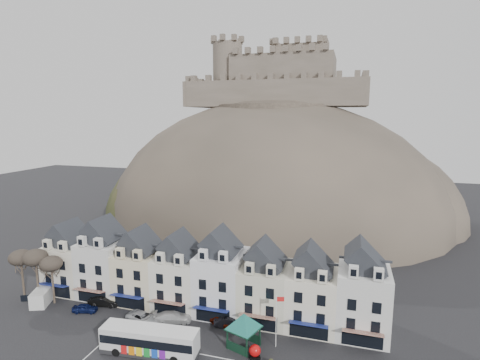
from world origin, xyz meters
name	(u,v)px	position (x,y,z in m)	size (l,w,h in m)	color
townhouse_terrace	(202,275)	(0.15, 15.97, 5.30)	(54.40, 9.35, 11.80)	silver
castle_hill	(275,219)	(1.25, 68.95, 0.11)	(100.00, 76.00, 68.00)	#3D362F
castle	(279,78)	(0.51, 75.93, 40.19)	(50.20, 22.20, 22.00)	brown
tree_left_far	(21,258)	(-29.00, 10.50, 6.90)	(3.61, 3.61, 8.24)	#3E3127
tree_left_mid	(35,258)	(-26.00, 10.50, 7.24)	(3.78, 3.78, 8.64)	#3E3127
tree_left_near	(51,264)	(-23.00, 10.50, 6.55)	(3.43, 3.43, 7.84)	#3E3127
bus	(150,339)	(-1.76, 3.34, 1.92)	(12.51, 3.93, 3.47)	#262628
bus_shelter	(244,321)	(9.15, 7.96, 3.62)	(6.95, 6.95, 4.67)	black
red_buoy	(255,352)	(11.11, 6.09, 0.92)	(1.61, 1.61, 1.81)	black
flagpole	(277,318)	(13.19, 9.24, 4.07)	(1.00, 0.35, 7.13)	silver
white_van	(43,295)	(-24.82, 10.18, 1.19)	(4.05, 5.65, 2.37)	silver
car_navy	(85,308)	(-16.40, 9.50, 0.63)	(1.49, 3.71, 1.27)	#0C1540
car_black	(104,301)	(-14.80, 12.00, 0.79)	(1.68, 4.80, 1.58)	black
car_silver	(143,318)	(-6.43, 9.50, 0.72)	(2.38, 5.08, 1.44)	#AEB1B6
car_white	(173,317)	(-2.31, 10.77, 0.77)	(2.16, 5.31, 1.54)	silver
car_maroon	(222,321)	(4.80, 12.00, 0.65)	(1.53, 3.79, 1.29)	#501004
car_charcoal	(230,322)	(6.00, 12.00, 0.75)	(1.58, 4.53, 1.49)	black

